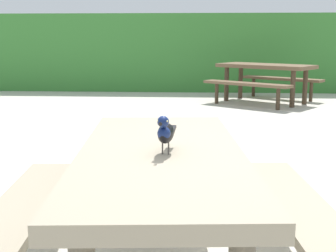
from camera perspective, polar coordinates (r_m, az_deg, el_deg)
The scene contains 4 objects.
hedge_wall at distance 11.54m, azimuth 4.85°, elevation 8.88°, with size 28.00×1.51×1.78m, color #387A33.
picnic_table_foreground at distance 2.27m, azimuth -0.84°, elevation -7.39°, with size 1.82×1.86×0.74m.
bird_grackle at distance 2.11m, azimuth -0.32°, elevation -0.74°, with size 0.09×0.29×0.18m.
picnic_table_mid_left at distance 9.31m, azimuth 11.67°, elevation 6.20°, with size 2.37×2.36×0.74m.
Camera 1 is at (-0.22, -2.45, 1.26)m, focal length 50.41 mm.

